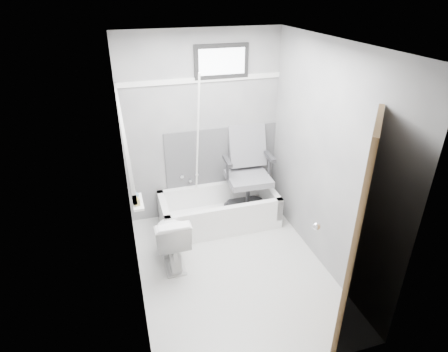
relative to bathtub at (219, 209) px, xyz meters
name	(u,v)px	position (x,y,z in m)	size (l,w,h in m)	color
floor	(233,269)	(-0.11, -0.93, -0.21)	(2.60, 2.60, 0.00)	silver
ceiling	(236,43)	(-0.11, -0.93, 2.19)	(2.60, 2.60, 0.00)	silver
wall_back	(202,129)	(-0.11, 0.37, 0.99)	(2.00, 0.02, 2.40)	slate
wall_front	(295,258)	(-0.11, -2.23, 0.99)	(2.00, 0.02, 2.40)	slate
wall_left	(129,188)	(-1.11, -0.93, 0.99)	(0.02, 2.60, 2.40)	slate
wall_right	(326,161)	(0.89, -0.93, 0.99)	(0.02, 2.60, 2.40)	slate
bathtub	(219,209)	(0.00, 0.00, 0.00)	(1.50, 0.70, 0.42)	white
office_chair	(248,173)	(0.41, 0.03, 0.46)	(0.64, 0.64, 1.10)	slate
toilet	(171,238)	(-0.73, -0.60, 0.12)	(0.38, 0.67, 0.66)	white
door	(407,253)	(0.87, -2.21, 0.79)	(0.78, 0.78, 2.00)	brown
window	(222,61)	(0.14, 0.36, 1.81)	(0.66, 0.04, 0.40)	black
backerboard	(222,156)	(0.14, 0.36, 0.59)	(1.50, 0.02, 0.78)	#4C4C4F
trim_back	(201,80)	(-0.11, 0.36, 1.61)	(2.00, 0.02, 0.06)	white
trim_left	(121,122)	(-1.09, -0.93, 1.61)	(0.02, 2.60, 0.06)	white
pole	(197,148)	(-0.23, 0.13, 0.84)	(0.02, 0.02, 1.95)	white
shelf	(138,202)	(-1.04, -0.69, 0.69)	(0.10, 0.32, 0.03)	white
soap_bottle_a	(137,201)	(-1.05, -0.77, 0.76)	(0.05, 0.05, 0.11)	#A19350
soap_bottle_b	(136,194)	(-1.05, -0.63, 0.75)	(0.07, 0.07, 0.09)	slate
faucet	(190,178)	(-0.31, 0.34, 0.34)	(0.26, 0.10, 0.16)	silver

